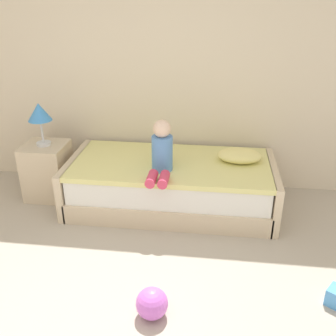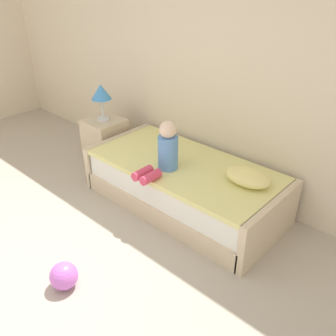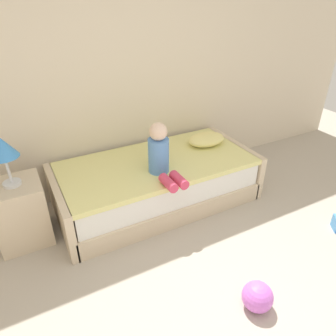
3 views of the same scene
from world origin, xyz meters
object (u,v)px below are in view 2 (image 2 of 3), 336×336
bed (184,184)px  child_figure (165,151)px  table_lamp (101,94)px  pillow (248,177)px  nightstand (106,142)px  toy_ball (64,276)px

bed → child_figure: child_figure is taller
table_lamp → pillow: (2.03, 0.06, -0.37)m
nightstand → bed: bearing=-1.9°
toy_ball → pillow: bearing=68.9°
pillow → toy_ball: 1.82m
toy_ball → bed: bearing=91.8°
bed → nightstand: bearing=178.1°
table_lamp → pillow: table_lamp is taller
bed → toy_ball: size_ratio=9.24×
table_lamp → child_figure: table_lamp is taller
nightstand → pillow: size_ratio=1.36×
nightstand → toy_ball: 2.12m
bed → pillow: size_ratio=4.80×
bed → toy_ball: bed is taller
nightstand → pillow: pillow is taller
nightstand → pillow: (2.03, 0.06, 0.26)m
bed → child_figure: bearing=-105.7°
nightstand → table_lamp: size_ratio=1.33×
nightstand → child_figure: bearing=-12.0°
bed → nightstand: size_ratio=3.52×
bed → child_figure: size_ratio=4.14×
child_figure → pillow: (0.75, 0.33, -0.14)m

